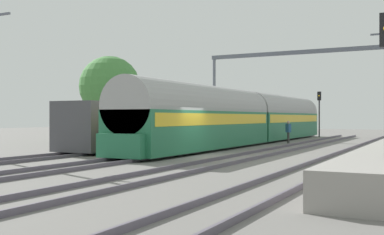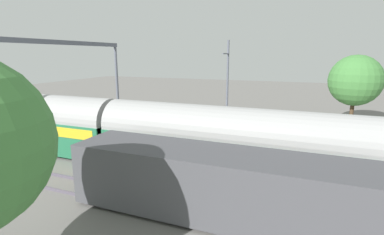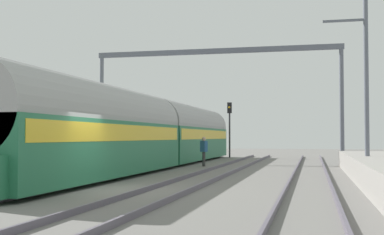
{
  "view_description": "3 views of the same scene",
  "coord_description": "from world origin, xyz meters",
  "px_view_note": "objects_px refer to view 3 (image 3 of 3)",
  "views": [
    {
      "loc": [
        10.54,
        -21.8,
        2.0
      ],
      "look_at": [
        -2.14,
        2.65,
        1.98
      ],
      "focal_mm": 44.53,
      "sensor_mm": 36.0,
      "label": 1
    },
    {
      "loc": [
        -17.11,
        0.75,
        6.72
      ],
      "look_at": [
        0.06,
        7.55,
        2.71
      ],
      "focal_mm": 27.12,
      "sensor_mm": 36.0,
      "label": 2
    },
    {
      "loc": [
        6.56,
        -15.82,
        1.72
      ],
      "look_at": [
        -1.07,
        16.88,
        2.98
      ],
      "focal_mm": 48.5,
      "sensor_mm": 36.0,
      "label": 3
    }
  ],
  "objects_px": {
    "railway_signal_far": "(230,122)",
    "passenger_train": "(154,132)",
    "person_crossing": "(204,149)",
    "catenary_gantry": "(215,76)"
  },
  "relations": [
    {
      "from": "person_crossing",
      "to": "catenary_gantry",
      "type": "xyz_separation_m",
      "value": [
        -0.33,
        5.47,
        4.92
      ]
    },
    {
      "from": "passenger_train",
      "to": "person_crossing",
      "type": "bearing_deg",
      "value": 36.61
    },
    {
      "from": "person_crossing",
      "to": "railway_signal_far",
      "type": "height_order",
      "value": "railway_signal_far"
    },
    {
      "from": "person_crossing",
      "to": "railway_signal_far",
      "type": "distance_m",
      "value": 13.35
    },
    {
      "from": "railway_signal_far",
      "to": "passenger_train",
      "type": "bearing_deg",
      "value": -97.27
    },
    {
      "from": "passenger_train",
      "to": "railway_signal_far",
      "type": "bearing_deg",
      "value": 82.73
    },
    {
      "from": "passenger_train",
      "to": "railway_signal_far",
      "type": "relative_size",
      "value": 7.12
    },
    {
      "from": "passenger_train",
      "to": "railway_signal_far",
      "type": "xyz_separation_m",
      "value": [
        1.92,
        15.04,
        1.01
      ]
    },
    {
      "from": "passenger_train",
      "to": "catenary_gantry",
      "type": "height_order",
      "value": "catenary_gantry"
    },
    {
      "from": "passenger_train",
      "to": "catenary_gantry",
      "type": "distance_m",
      "value": 8.59
    }
  ]
}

